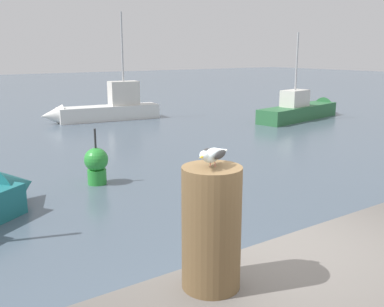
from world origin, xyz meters
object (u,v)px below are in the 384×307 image
object	(u,v)px
channel_buoy	(96,164)
boat_green	(304,109)
boat_white	(104,109)
mooring_post	(211,228)
seagull	(212,155)

from	to	relation	value
channel_buoy	boat_green	bearing A→B (deg)	19.67
boat_white	mooring_post	bearing A→B (deg)	-111.02
mooring_post	seagull	xyz separation A→B (m)	(-0.01, -0.00, 0.55)
mooring_post	boat_green	size ratio (longest dim) A/B	0.16
mooring_post	boat_green	xyz separation A→B (m)	(14.10, 11.44, -1.38)
seagull	channel_buoy	size ratio (longest dim) A/B	0.28
seagull	channel_buoy	bearing A→B (deg)	73.97
seagull	channel_buoy	distance (m)	7.66
seagull	boat_green	world-z (taller)	boat_green
mooring_post	channel_buoy	size ratio (longest dim) A/B	0.70
mooring_post	boat_white	world-z (taller)	boat_white
seagull	boat_white	xyz separation A→B (m)	(6.21, 16.16, -1.83)
boat_green	boat_white	world-z (taller)	boat_white
boat_green	boat_white	bearing A→B (deg)	149.09
channel_buoy	boat_white	bearing A→B (deg)	65.24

